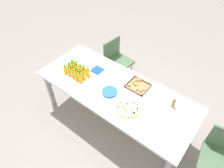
{
  "coord_description": "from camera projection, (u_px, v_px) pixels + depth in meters",
  "views": [
    {
      "loc": [
        1.13,
        -1.52,
        2.78
      ],
      "look_at": [
        -0.09,
        0.03,
        0.76
      ],
      "focal_mm": 32.75,
      "sensor_mm": 36.0,
      "label": 1
    }
  ],
  "objects": [
    {
      "name": "juice_bottle_2",
      "position": [
        73.0,
        74.0,
        2.9
      ],
      "size": [
        0.06,
        0.06,
        0.15
      ],
      "color": "#F8AC14",
      "rests_on": "party_table"
    },
    {
      "name": "juice_bottle_13",
      "position": [
        84.0,
        70.0,
        2.96
      ],
      "size": [
        0.05,
        0.05,
        0.14
      ],
      "color": "#FAAE14",
      "rests_on": "party_table"
    },
    {
      "name": "juice_bottle_11",
      "position": [
        76.0,
        66.0,
        3.02
      ],
      "size": [
        0.06,
        0.06,
        0.15
      ],
      "color": "#FAAD14",
      "rests_on": "party_table"
    },
    {
      "name": "party_table",
      "position": [
        115.0,
        92.0,
        2.83
      ],
      "size": [
        2.26,
        0.91,
        0.74
      ],
      "color": "white",
      "rests_on": "ground_plane"
    },
    {
      "name": "juice_bottle_1",
      "position": [
        69.0,
        72.0,
        2.94
      ],
      "size": [
        0.05,
        0.05,
        0.14
      ],
      "color": "#FAAD14",
      "rests_on": "party_table"
    },
    {
      "name": "juice_bottle_4",
      "position": [
        80.0,
        78.0,
        2.84
      ],
      "size": [
        0.05,
        0.05,
        0.14
      ],
      "color": "#FBAE14",
      "rests_on": "party_table"
    },
    {
      "name": "juice_bottle_14",
      "position": [
        88.0,
        72.0,
        2.92
      ],
      "size": [
        0.05,
        0.05,
        0.15
      ],
      "color": "#FAAC14",
      "rests_on": "party_table"
    },
    {
      "name": "juice_bottle_6",
      "position": [
        73.0,
        69.0,
        2.98
      ],
      "size": [
        0.05,
        0.05,
        0.14
      ],
      "color": "#F8AC14",
      "rests_on": "party_table"
    },
    {
      "name": "juice_bottle_10",
      "position": [
        73.0,
        64.0,
        3.05
      ],
      "size": [
        0.06,
        0.06,
        0.14
      ],
      "color": "#F8AD14",
      "rests_on": "party_table"
    },
    {
      "name": "juice_bottle_8",
      "position": [
        80.0,
        73.0,
        2.91
      ],
      "size": [
        0.06,
        0.06,
        0.15
      ],
      "color": "#F8AF14",
      "rests_on": "party_table"
    },
    {
      "name": "snack_tray",
      "position": [
        138.0,
        85.0,
        2.82
      ],
      "size": [
        0.29,
        0.26,
        0.04
      ],
      "color": "olive",
      "rests_on": "party_table"
    },
    {
      "name": "juice_bottle_3",
      "position": [
        77.0,
        76.0,
        2.87
      ],
      "size": [
        0.06,
        0.06,
        0.14
      ],
      "color": "#FAAC14",
      "rests_on": "party_table"
    },
    {
      "name": "juice_bottle_5",
      "position": [
        69.0,
        67.0,
        3.01
      ],
      "size": [
        0.06,
        0.06,
        0.14
      ],
      "color": "#FAAE14",
      "rests_on": "party_table"
    },
    {
      "name": "juice_bottle_9",
      "position": [
        84.0,
        76.0,
        2.88
      ],
      "size": [
        0.06,
        0.06,
        0.13
      ],
      "color": "#FAAC14",
      "rests_on": "party_table"
    },
    {
      "name": "cardboard_tube",
      "position": [
        174.0,
        103.0,
        2.53
      ],
      "size": [
        0.04,
        0.04,
        0.15
      ],
      "primitive_type": "cylinder",
      "color": "#9E7A56",
      "rests_on": "party_table"
    },
    {
      "name": "chair_end",
      "position": [
        220.0,
        155.0,
        2.38
      ],
      "size": [
        0.45,
        0.45,
        0.83
      ],
      "rotation": [
        0.0,
        0.0,
        3.29
      ],
      "color": "#4C6B4C",
      "rests_on": "ground_plane"
    },
    {
      "name": "fruit_pizza",
      "position": [
        128.0,
        107.0,
        2.56
      ],
      "size": [
        0.34,
        0.34,
        0.05
      ],
      "color": "tan",
      "rests_on": "party_table"
    },
    {
      "name": "ground_plane",
      "position": [
        115.0,
        120.0,
        3.31
      ],
      "size": [
        12.0,
        12.0,
        0.0
      ],
      "primitive_type": "plane",
      "color": "gray"
    },
    {
      "name": "plate_stack",
      "position": [
        109.0,
        92.0,
        2.73
      ],
      "size": [
        0.21,
        0.21,
        0.03
      ],
      "color": "blue",
      "rests_on": "party_table"
    },
    {
      "name": "juice_bottle_0",
      "position": [
        65.0,
        69.0,
        2.97
      ],
      "size": [
        0.06,
        0.06,
        0.14
      ],
      "color": "#F9AC14",
      "rests_on": "party_table"
    },
    {
      "name": "juice_bottle_12",
      "position": [
        80.0,
        69.0,
        2.99
      ],
      "size": [
        0.05,
        0.05,
        0.14
      ],
      "color": "#F9AB14",
      "rests_on": "party_table"
    },
    {
      "name": "napkin_stack",
      "position": [
        97.0,
        70.0,
        3.05
      ],
      "size": [
        0.15,
        0.15,
        0.02
      ],
      "primitive_type": "cube",
      "color": "#194CA5",
      "rests_on": "party_table"
    },
    {
      "name": "chair_far_left",
      "position": [
        117.0,
        58.0,
        3.63
      ],
      "size": [
        0.44,
        0.44,
        0.83
      ],
      "rotation": [
        0.0,
        0.0,
        -1.67
      ],
      "color": "#4C6B4C",
      "rests_on": "ground_plane"
    },
    {
      "name": "juice_bottle_7",
      "position": [
        77.0,
        71.0,
        2.95
      ],
      "size": [
        0.05,
        0.05,
        0.14
      ],
      "color": "#F9AE14",
      "rests_on": "party_table"
    }
  ]
}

